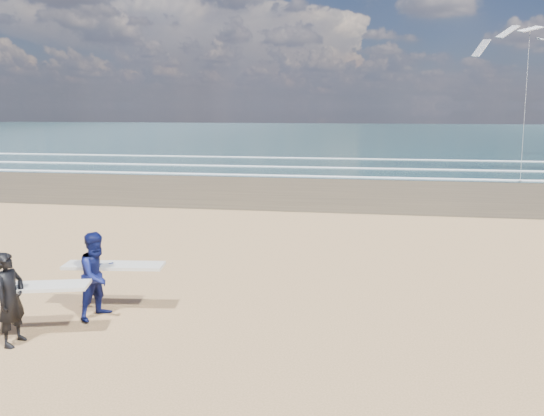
# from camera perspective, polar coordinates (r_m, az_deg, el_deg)

# --- Properties ---
(ocean) EXTENTS (220.00, 100.00, 0.02)m
(ocean) POSITION_cam_1_polar(r_m,az_deg,el_deg) (81.97, 18.64, 8.14)
(ocean) COLOR #1A3639
(ocean) RESTS_ON ground
(surfer_near) EXTENTS (2.26, 1.21, 1.85)m
(surfer_near) POSITION_cam_1_polar(r_m,az_deg,el_deg) (10.67, -28.15, -9.25)
(surfer_near) COLOR black
(surfer_near) RESTS_ON ground
(surfer_far) EXTENTS (2.24, 1.29, 1.91)m
(surfer_far) POSITION_cam_1_polar(r_m,az_deg,el_deg) (11.23, -19.68, -7.36)
(surfer_far) COLOR #0E154F
(surfer_far) RESTS_ON ground
(kite_1) EXTENTS (6.20, 4.78, 10.61)m
(kite_1) POSITION_cam_1_polar(r_m,az_deg,el_deg) (35.50, 27.77, 12.98)
(kite_1) COLOR slate
(kite_1) RESTS_ON ground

